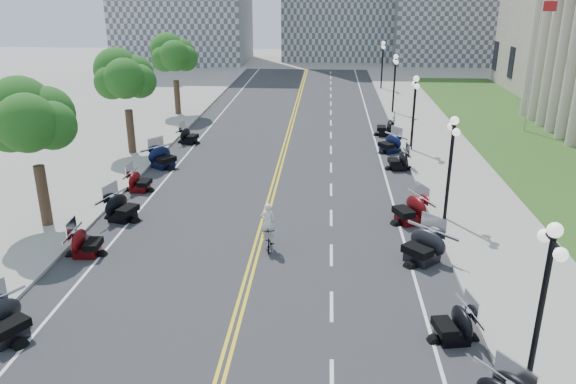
{
  "coord_description": "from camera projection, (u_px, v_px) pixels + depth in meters",
  "views": [
    {
      "loc": [
        2.88,
        -21.16,
        10.62
      ],
      "look_at": [
        1.23,
        2.08,
        2.0
      ],
      "focal_mm": 35.0,
      "sensor_mm": 36.0,
      "label": 1
    }
  ],
  "objects": [
    {
      "name": "tree_4",
      "position": [
        175.0,
        59.0,
        47.01
      ],
      "size": [
        4.8,
        4.8,
        9.2
      ],
      "primitive_type": null,
      "color": "#235619",
      "rests_on": "sidewalk_south"
    },
    {
      "name": "street_lamp_2",
      "position": [
        450.0,
        169.0,
        25.94
      ],
      "size": [
        0.5,
        1.2,
        4.9
      ],
      "primitive_type": null,
      "color": "black",
      "rests_on": "sidewalk_north"
    },
    {
      "name": "lane_dash_15",
      "position": [
        331.0,
        96.0,
        57.14
      ],
      "size": [
        0.12,
        2.0,
        0.0
      ],
      "primitive_type": "cube",
      "color": "white",
      "rests_on": "road"
    },
    {
      "name": "motorcycle_s_7",
      "position": [
        139.0,
        180.0,
        30.54
      ],
      "size": [
        1.88,
        1.88,
        1.24
      ],
      "primitive_type": null,
      "rotation": [
        0.0,
        0.0,
        1.51
      ],
      "color": "#590A0C",
      "rests_on": "road"
    },
    {
      "name": "motorcycle_n_8",
      "position": [
        399.0,
        159.0,
        34.13
      ],
      "size": [
        2.01,
        2.01,
        1.29
      ],
      "primitive_type": null,
      "rotation": [
        0.0,
        0.0,
        -1.47
      ],
      "color": "black",
      "rests_on": "road"
    },
    {
      "name": "ground",
      "position": [
        255.0,
        253.0,
        23.67
      ],
      "size": [
        160.0,
        160.0,
        0.0
      ],
      "primitive_type": "plane",
      "color": "gray"
    },
    {
      "name": "lane_dash_16",
      "position": [
        331.0,
        89.0,
        60.88
      ],
      "size": [
        0.12,
        2.0,
        0.0
      ],
      "primitive_type": "cube",
      "color": "white",
      "rests_on": "road"
    },
    {
      "name": "motorcycle_s_6",
      "position": [
        122.0,
        206.0,
        26.73
      ],
      "size": [
        2.53,
        2.53,
        1.42
      ],
      "primitive_type": null,
      "rotation": [
        0.0,
        0.0,
        1.28
      ],
      "color": "black",
      "rests_on": "road"
    },
    {
      "name": "edge_line_north",
      "position": [
        386.0,
        179.0,
        32.6
      ],
      "size": [
        0.12,
        90.0,
        0.0
      ],
      "primitive_type": "cube",
      "color": "white",
      "rests_on": "road"
    },
    {
      "name": "lane_dash_5",
      "position": [
        332.0,
        306.0,
        19.71
      ],
      "size": [
        0.12,
        2.0,
        0.0
      ],
      "primitive_type": "cube",
      "color": "white",
      "rests_on": "road"
    },
    {
      "name": "lane_dash_9",
      "position": [
        331.0,
        167.0,
        34.68
      ],
      "size": [
        0.12,
        2.0,
        0.0
      ],
      "primitive_type": "cube",
      "color": "white",
      "rests_on": "road"
    },
    {
      "name": "street_lamp_4",
      "position": [
        394.0,
        84.0,
        48.4
      ],
      "size": [
        0.5,
        1.2,
        4.9
      ],
      "primitive_type": null,
      "color": "black",
      "rests_on": "sidewalk_north"
    },
    {
      "name": "tree_3",
      "position": [
        126.0,
        83.0,
        35.79
      ],
      "size": [
        4.8,
        4.8,
        9.2
      ],
      "primitive_type": null,
      "color": "#235619",
      "rests_on": "sidewalk_south"
    },
    {
      "name": "cyclist_rider",
      "position": [
        268.0,
        207.0,
        23.37
      ],
      "size": [
        0.63,
        0.41,
        1.73
      ],
      "primitive_type": "imported",
      "rotation": [
        0.0,
        0.0,
        3.14
      ],
      "color": "silver",
      "rests_on": "bicycle"
    },
    {
      "name": "flagpole",
      "position": [
        534.0,
        66.0,
        41.33
      ],
      "size": [
        1.1,
        0.2,
        10.0
      ],
      "primitive_type": null,
      "color": "silver",
      "rests_on": "ground"
    },
    {
      "name": "lane_dash_19",
      "position": [
        331.0,
        73.0,
        72.11
      ],
      "size": [
        0.12,
        2.0,
        0.0
      ],
      "primitive_type": "cube",
      "color": "white",
      "rests_on": "road"
    },
    {
      "name": "lane_dash_13",
      "position": [
        331.0,
        112.0,
        49.65
      ],
      "size": [
        0.12,
        2.0,
        0.0
      ],
      "primitive_type": "cube",
      "color": "white",
      "rests_on": "road"
    },
    {
      "name": "lane_dash_11",
      "position": [
        331.0,
        135.0,
        42.17
      ],
      "size": [
        0.12,
        2.0,
        0.0
      ],
      "primitive_type": "cube",
      "color": "white",
      "rests_on": "road"
    },
    {
      "name": "motorcycle_n_5",
      "position": [
        423.0,
        245.0,
        22.66
      ],
      "size": [
        3.05,
        3.05,
        1.51
      ],
      "primitive_type": null,
      "rotation": [
        0.0,
        0.0,
        -0.8
      ],
      "color": "black",
      "rests_on": "road"
    },
    {
      "name": "lane_dash_10",
      "position": [
        331.0,
        150.0,
        38.43
      ],
      "size": [
        0.12,
        2.0,
        0.0
      ],
      "primitive_type": "cube",
      "color": "white",
      "rests_on": "road"
    },
    {
      "name": "lane_dash_14",
      "position": [
        331.0,
        104.0,
        53.39
      ],
      "size": [
        0.12,
        2.0,
        0.0
      ],
      "primitive_type": "cube",
      "color": "white",
      "rests_on": "road"
    },
    {
      "name": "motorcycle_s_9",
      "position": [
        189.0,
        135.0,
        39.8
      ],
      "size": [
        2.11,
        2.11,
        1.24
      ],
      "primitive_type": null,
      "rotation": [
        0.0,
        0.0,
        1.36
      ],
      "color": "black",
      "rests_on": "road"
    },
    {
      "name": "centerline_yellow_b",
      "position": [
        279.0,
        177.0,
        33.02
      ],
      "size": [
        0.12,
        90.0,
        0.0
      ],
      "primitive_type": "cube",
      "color": "yellow",
      "rests_on": "road"
    },
    {
      "name": "lane_dash_8",
      "position": [
        331.0,
        190.0,
        30.94
      ],
      "size": [
        0.12,
        2.0,
        0.0
      ],
      "primitive_type": "cube",
      "color": "white",
      "rests_on": "road"
    },
    {
      "name": "motorcycle_n_4",
      "position": [
        454.0,
        323.0,
        17.64
      ],
      "size": [
        2.1,
        2.1,
        1.26
      ],
      "primitive_type": null,
      "rotation": [
        0.0,
        0.0,
        -1.38
      ],
      "color": "black",
      "rests_on": "road"
    },
    {
      "name": "motorcycle_n_6",
      "position": [
        410.0,
        208.0,
        26.42
      ],
      "size": [
        2.76,
        2.76,
        1.48
      ],
      "primitive_type": null,
      "rotation": [
        0.0,
        0.0,
        -1.17
      ],
      "color": "#590A0C",
      "rests_on": "road"
    },
    {
      "name": "motorcycle_n_10",
      "position": [
        386.0,
        127.0,
        41.8
      ],
      "size": [
        2.16,
        2.16,
        1.41
      ],
      "primitive_type": null,
      "rotation": [
        0.0,
        0.0,
        -1.65
      ],
      "color": "black",
      "rests_on": "road"
    },
    {
      "name": "tree_2",
      "position": [
        32.0,
        128.0,
        24.56
      ],
      "size": [
        4.8,
        4.8,
        9.2
      ],
      "primitive_type": null,
      "color": "#235619",
      "rests_on": "sidewalk_south"
    },
    {
      "name": "lawn",
      "position": [
        535.0,
        145.0,
        39.34
      ],
      "size": [
        9.0,
        60.0,
        0.1
      ],
      "primitive_type": "cube",
      "color": "#356023",
      "rests_on": "ground"
    },
    {
      "name": "street_lamp_5",
      "position": [
        382.0,
        65.0,
        59.62
      ],
      "size": [
        0.5,
        1.2,
        4.9
      ],
      "primitive_type": null,
      "color": "black",
      "rests_on": "sidewalk_north"
    },
    {
      "name": "motorcycle_n_9",
      "position": [
        390.0,
        143.0,
        37.64
      ],
      "size": [
        2.69,
        2.69,
        1.36
      ],
      "primitive_type": null,
      "rotation": [
        0.0,
        0.0,
        -0.97
      ],
      "color": "black",
      "rests_on": "road"
    },
    {
      "name": "lane_dash_17",
      "position": [
        331.0,
        83.0,
        64.62
      ],
      "size": [
        0.12,
        2.0,
        0.0
      ],
      "primitive_type": "cube",
      "color": "white",
      "rests_on": "road"
    },
    {
      "name": "street_lamp_3",
      "position": [
        414.0,
        114.0,
        37.17
      ],
      "size": [
        0.5,
        1.2,
        4.9
      ],
      "primitive_type": null,
      "color": "black",
      "rests_on": "sidewalk_north"
    },
    {
      "name": "edge_line_south",
      "position": [
        170.0,
        174.0,
        33.45
      ],
      "size": [
        0.12,
        90.0,
        0.0
      ],
      "primitive_type": "cube",
      "color": "white",
      "rests_on": "road"
    },
    {
      "name": "bicycle",
      "position": [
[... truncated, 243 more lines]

